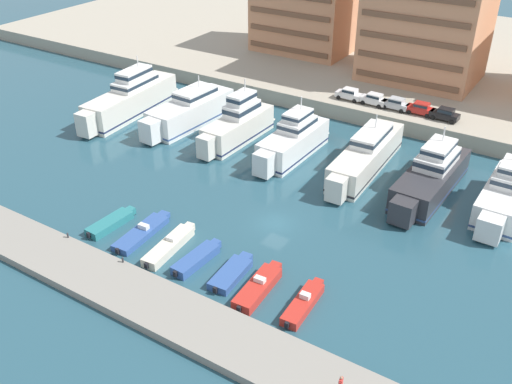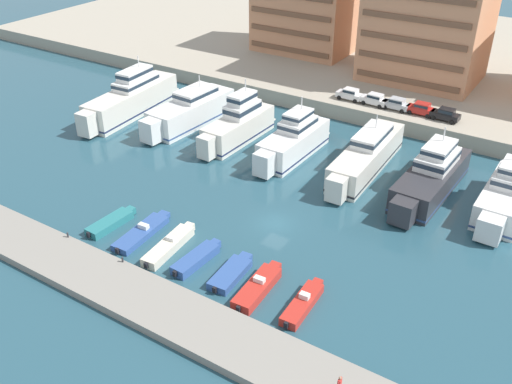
% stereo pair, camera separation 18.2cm
% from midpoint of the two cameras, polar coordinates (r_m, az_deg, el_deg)
% --- Properties ---
extents(ground_plane, '(400.00, 400.00, 0.00)m').
position_cam_midpoint_polar(ground_plane, '(63.70, 1.89, -3.16)').
color(ground_plane, '#285160').
extents(quay_promenade, '(180.00, 70.00, 2.38)m').
position_cam_midpoint_polar(quay_promenade, '(118.47, 18.44, 12.48)').
color(quay_promenade, '#ADA38E').
rests_on(quay_promenade, ground).
extents(pier_dock, '(120.00, 5.91, 0.84)m').
position_cam_midpoint_polar(pier_dock, '(52.20, -8.28, -12.00)').
color(pier_dock, gray).
rests_on(pier_dock, ground).
extents(yacht_ivory_far_left, '(5.56, 21.14, 8.64)m').
position_cam_midpoint_polar(yacht_ivory_far_left, '(92.01, -12.51, 9.11)').
color(yacht_ivory_far_left, silver).
rests_on(yacht_ivory_far_left, ground).
extents(yacht_white_left, '(5.62, 18.24, 7.00)m').
position_cam_midpoint_polar(yacht_white_left, '(86.93, -6.70, 8.06)').
color(yacht_white_left, white).
rests_on(yacht_white_left, ground).
extents(yacht_ivory_mid_left, '(4.19, 15.59, 8.64)m').
position_cam_midpoint_polar(yacht_ivory_mid_left, '(81.08, -1.90, 6.76)').
color(yacht_ivory_mid_left, silver).
rests_on(yacht_ivory_mid_left, ground).
extents(yacht_white_center_left, '(4.55, 15.55, 7.92)m').
position_cam_midpoint_polar(yacht_white_center_left, '(76.95, 3.62, 5.15)').
color(yacht_white_center_left, white).
rests_on(yacht_white_center_left, ground).
extents(yacht_ivory_center, '(4.52, 20.16, 6.72)m').
position_cam_midpoint_polar(yacht_ivory_center, '(74.81, 10.87, 3.62)').
color(yacht_ivory_center, silver).
rests_on(yacht_ivory_center, ground).
extents(yacht_charcoal_center_right, '(5.40, 18.48, 7.81)m').
position_cam_midpoint_polar(yacht_charcoal_center_right, '(71.48, 17.02, 1.52)').
color(yacht_charcoal_center_right, '#333338').
rests_on(yacht_charcoal_center_right, ground).
extents(yacht_white_mid_right, '(4.82, 15.52, 7.58)m').
position_cam_midpoint_polar(yacht_white_mid_right, '(70.66, 23.66, -0.30)').
color(yacht_white_mid_right, white).
rests_on(yacht_white_mid_right, ground).
extents(motorboat_teal_far_left, '(2.09, 6.67, 0.89)m').
position_cam_midpoint_polar(motorboat_teal_far_left, '(65.01, -14.39, -3.00)').
color(motorboat_teal_far_left, teal).
rests_on(motorboat_teal_far_left, ground).
extents(motorboat_blue_left, '(2.56, 8.52, 1.20)m').
position_cam_midpoint_polar(motorboat_blue_left, '(62.82, -11.39, -3.97)').
color(motorboat_blue_left, '#33569E').
rests_on(motorboat_blue_left, ground).
extents(motorboat_cream_mid_left, '(2.35, 8.29, 1.37)m').
position_cam_midpoint_polar(motorboat_cream_mid_left, '(60.12, -8.73, -5.31)').
color(motorboat_cream_mid_left, beige).
rests_on(motorboat_cream_mid_left, ground).
extents(motorboat_blue_center_left, '(2.03, 6.75, 0.96)m').
position_cam_midpoint_polar(motorboat_blue_center_left, '(58.01, -6.03, -6.65)').
color(motorboat_blue_center_left, '#33569E').
rests_on(motorboat_blue_center_left, ground).
extents(motorboat_blue_center, '(2.48, 6.47, 0.85)m').
position_cam_midpoint_polar(motorboat_blue_center, '(56.07, -2.56, -8.12)').
color(motorboat_blue_center, '#33569E').
rests_on(motorboat_blue_center, ground).
extents(motorboat_red_center_right, '(2.28, 7.61, 1.47)m').
position_cam_midpoint_polar(motorboat_red_center_right, '(54.24, 0.14, -9.49)').
color(motorboat_red_center_right, red).
rests_on(motorboat_red_center_right, ground).
extents(motorboat_red_mid_right, '(1.93, 7.07, 1.39)m').
position_cam_midpoint_polar(motorboat_red_mid_right, '(52.83, 4.67, -11.02)').
color(motorboat_red_mid_right, red).
rests_on(motorboat_red_mid_right, ground).
extents(car_white_far_left, '(4.14, 2.00, 1.80)m').
position_cam_midpoint_polar(car_white_far_left, '(90.78, 9.26, 9.69)').
color(car_white_far_left, white).
rests_on(car_white_far_left, quay_promenade).
extents(car_white_left, '(4.20, 2.14, 1.80)m').
position_cam_midpoint_polar(car_white_left, '(89.41, 11.66, 9.11)').
color(car_white_left, white).
rests_on(car_white_left, quay_promenade).
extents(car_silver_mid_left, '(4.18, 2.08, 1.80)m').
position_cam_midpoint_polar(car_silver_mid_left, '(88.46, 13.74, 8.62)').
color(car_silver_mid_left, '#B7BCC1').
rests_on(car_silver_mid_left, quay_promenade).
extents(car_red_center_left, '(4.11, 1.94, 1.80)m').
position_cam_midpoint_polar(car_red_center_left, '(87.64, 16.09, 8.07)').
color(car_red_center_left, red).
rests_on(car_red_center_left, quay_promenade).
extents(car_black_center, '(4.19, 2.11, 1.80)m').
position_cam_midpoint_polar(car_black_center, '(86.68, 18.33, 7.44)').
color(car_black_center, black).
rests_on(car_black_center, quay_promenade).
extents(apartment_block_far_left, '(18.13, 12.93, 18.53)m').
position_cam_midpoint_polar(apartment_block_far_left, '(112.88, 4.95, 18.07)').
color(apartment_block_far_left, tan).
rests_on(apartment_block_far_left, quay_promenade).
extents(pedestrian_near_edge, '(0.28, 0.65, 1.69)m').
position_cam_midpoint_polar(pedestrian_near_edge, '(44.96, 8.35, -18.39)').
color(pedestrian_near_edge, '#4C515B').
rests_on(pedestrian_near_edge, pier_dock).
extents(bollard_west, '(0.20, 0.20, 0.61)m').
position_cam_midpoint_polar(bollard_west, '(63.03, -18.40, -4.10)').
color(bollard_west, '#2D2D33').
rests_on(bollard_west, pier_dock).
extents(bollard_west_mid, '(0.20, 0.20, 0.61)m').
position_cam_midpoint_polar(bollard_west_mid, '(57.99, -13.28, -6.59)').
color(bollard_west_mid, '#2D2D33').
rests_on(bollard_west_mid, pier_dock).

